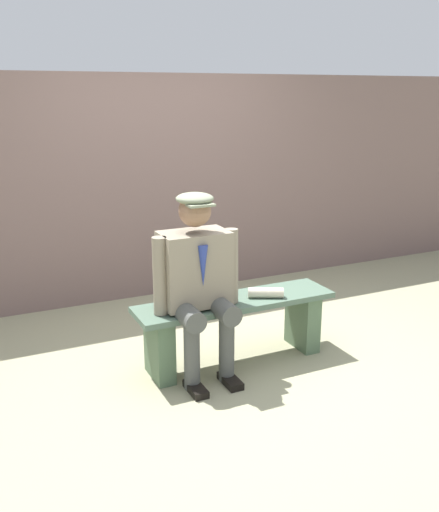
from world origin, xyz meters
The scene contains 5 objects.
ground_plane centered at (0.00, 0.00, 0.00)m, with size 30.00×30.00×0.00m, color gray.
bench centered at (0.00, 0.00, 0.33)m, with size 1.52×0.39×0.50m.
seated_man centered at (0.32, 0.05, 0.75)m, with size 0.65×0.58×1.32m.
rolled_magazine centered at (-0.22, 0.06, 0.54)m, with size 0.08×0.08×0.26m, color beige.
stadium_wall centered at (0.00, -1.80, 1.07)m, with size 12.00×0.24×2.15m, color #705955.
Camera 1 is at (1.80, 3.53, 1.98)m, focal length 40.01 mm.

